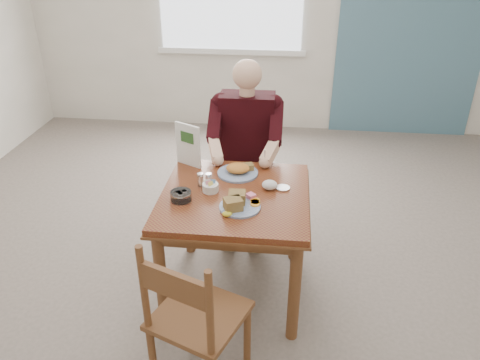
# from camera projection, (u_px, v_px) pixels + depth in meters

# --- Properties ---
(floor) EXTENTS (6.00, 6.00, 0.00)m
(floor) POSITION_uv_depth(u_px,v_px,m) (235.00, 288.00, 3.22)
(floor) COLOR #62584F
(floor) RESTS_ON ground
(wall_back) EXTENTS (5.50, 0.00, 5.50)m
(wall_back) POSITION_uv_depth(u_px,v_px,m) (267.00, 8.00, 5.18)
(wall_back) COLOR silver
(wall_back) RESTS_ON ground
(accent_panel) EXTENTS (1.60, 0.02, 2.80)m
(accent_panel) POSITION_uv_depth(u_px,v_px,m) (416.00, 11.00, 5.00)
(accent_panel) COLOR slate
(accent_panel) RESTS_ON ground
(lemon_wedge) EXTENTS (0.06, 0.05, 0.03)m
(lemon_wedge) POSITION_uv_depth(u_px,v_px,m) (227.00, 214.00, 2.63)
(lemon_wedge) COLOR yellow
(lemon_wedge) RESTS_ON table
(napkin) EXTENTS (0.12, 0.11, 0.06)m
(napkin) POSITION_uv_depth(u_px,v_px,m) (270.00, 185.00, 2.90)
(napkin) COLOR white
(napkin) RESTS_ON table
(metal_dish) EXTENTS (0.10, 0.10, 0.01)m
(metal_dish) POSITION_uv_depth(u_px,v_px,m) (283.00, 188.00, 2.92)
(metal_dish) COLOR silver
(metal_dish) RESTS_ON table
(table) EXTENTS (0.92, 0.92, 0.75)m
(table) POSITION_uv_depth(u_px,v_px,m) (235.00, 209.00, 2.92)
(table) COLOR brown
(table) RESTS_ON ground
(chair_far) EXTENTS (0.42, 0.42, 0.95)m
(chair_far) POSITION_uv_depth(u_px,v_px,m) (247.00, 173.00, 3.69)
(chair_far) COLOR brown
(chair_far) RESTS_ON ground
(chair_near) EXTENTS (0.55, 0.55, 0.95)m
(chair_near) POSITION_uv_depth(u_px,v_px,m) (194.00, 320.00, 2.31)
(chair_near) COLOR brown
(chair_near) RESTS_ON ground
(diner) EXTENTS (0.53, 0.56, 1.39)m
(diner) POSITION_uv_depth(u_px,v_px,m) (246.00, 139.00, 3.45)
(diner) COLOR gray
(diner) RESTS_ON chair_far
(near_plate) EXTENTS (0.30, 0.30, 0.08)m
(near_plate) POSITION_uv_depth(u_px,v_px,m) (238.00, 203.00, 2.71)
(near_plate) COLOR white
(near_plate) RESTS_ON table
(far_plate) EXTENTS (0.35, 0.35, 0.07)m
(far_plate) POSITION_uv_depth(u_px,v_px,m) (239.00, 170.00, 3.08)
(far_plate) COLOR white
(far_plate) RESTS_ON table
(caddy) EXTENTS (0.12, 0.12, 0.07)m
(caddy) POSITION_uv_depth(u_px,v_px,m) (210.00, 187.00, 2.88)
(caddy) COLOR white
(caddy) RESTS_ON table
(shakers) EXTENTS (0.09, 0.05, 0.09)m
(shakers) POSITION_uv_depth(u_px,v_px,m) (205.00, 180.00, 2.93)
(shakers) COLOR white
(shakers) RESTS_ON table
(creamer) EXTENTS (0.14, 0.14, 0.06)m
(creamer) POSITION_uv_depth(u_px,v_px,m) (181.00, 196.00, 2.78)
(creamer) COLOR white
(creamer) RESTS_ON table
(menu) EXTENTS (0.19, 0.11, 0.30)m
(menu) POSITION_uv_depth(u_px,v_px,m) (188.00, 145.00, 3.14)
(menu) COLOR white
(menu) RESTS_ON table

